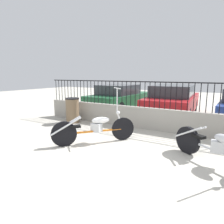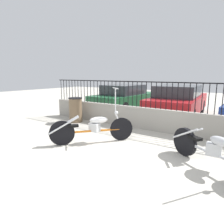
{
  "view_description": "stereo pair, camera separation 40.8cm",
  "coord_description": "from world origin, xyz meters",
  "views": [
    {
      "loc": [
        2.16,
        -3.26,
        1.86
      ],
      "look_at": [
        -1.01,
        2.06,
        0.7
      ],
      "focal_mm": 32.0,
      "sensor_mm": 36.0,
      "label": 1
    },
    {
      "loc": [
        2.51,
        -3.04,
        1.86
      ],
      "look_at": [
        -1.01,
        2.06,
        0.7
      ],
      "focal_mm": 32.0,
      "sensor_mm": 36.0,
      "label": 2
    }
  ],
  "objects": [
    {
      "name": "trash_bin",
      "position": [
        -3.12,
        2.58,
        0.49
      ],
      "size": [
        0.54,
        0.54,
        0.97
      ],
      "color": "brown",
      "rests_on": "ground_plane"
    },
    {
      "name": "ground_plane",
      "position": [
        0.0,
        0.0,
        0.0
      ],
      "size": [
        40.0,
        40.0,
        0.0
      ],
      "primitive_type": "plane",
      "color": "#B7B2A5"
    },
    {
      "name": "motorcycle_silver",
      "position": [
        1.93,
        1.22,
        0.41
      ],
      "size": [
        1.86,
        1.26,
        1.42
      ],
      "rotation": [
        0.0,
        0.0,
        -0.57
      ],
      "color": "black",
      "rests_on": "ground_plane"
    },
    {
      "name": "motorcycle_orange",
      "position": [
        -1.02,
        0.97,
        0.42
      ],
      "size": [
        1.64,
        1.84,
        1.52
      ],
      "rotation": [
        0.0,
        0.0,
        0.85
      ],
      "color": "black",
      "rests_on": "ground_plane"
    },
    {
      "name": "fence_railing",
      "position": [
        0.0,
        3.14,
        1.33
      ],
      "size": [
        9.29,
        0.04,
        0.89
      ],
      "color": "black",
      "rests_on": "low_wall"
    },
    {
      "name": "car_red",
      "position": [
        -0.06,
        5.9,
        0.71
      ],
      "size": [
        2.09,
        4.6,
        1.4
      ],
      "rotation": [
        0.0,
        0.0,
        1.63
      ],
      "color": "black",
      "rests_on": "ground_plane"
    },
    {
      "name": "car_green",
      "position": [
        -2.89,
        6.02,
        0.68
      ],
      "size": [
        2.02,
        4.33,
        1.34
      ],
      "rotation": [
        0.0,
        0.0,
        1.51
      ],
      "color": "black",
      "rests_on": "ground_plane"
    },
    {
      "name": "low_wall",
      "position": [
        0.0,
        3.14,
        0.38
      ],
      "size": [
        9.29,
        0.18,
        0.75
      ],
      "color": "#9E998E",
      "rests_on": "ground_plane"
    }
  ]
}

